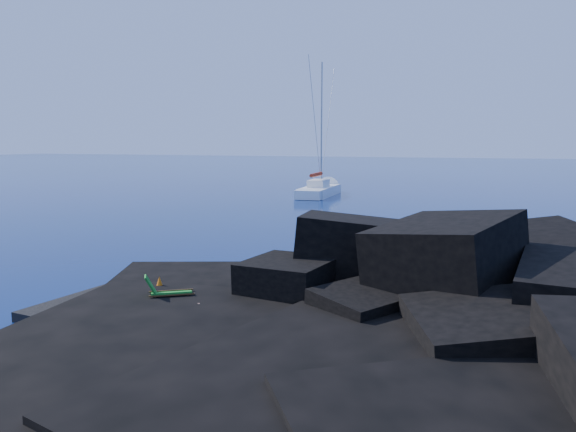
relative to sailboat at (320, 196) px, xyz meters
name	(u,v)px	position (x,y,z in m)	size (l,w,h in m)	color
ground	(58,306)	(4.27, -44.02, 0.00)	(400.00, 400.00, 0.00)	#04183F
headland	(428,323)	(17.27, -41.02, 0.00)	(24.00, 24.00, 3.60)	black
beach	(169,316)	(8.77, -43.52, 0.00)	(8.50, 6.00, 0.70)	black
surf_foam	(240,286)	(9.27, -39.02, 0.00)	(10.00, 8.00, 0.06)	white
sailboat	(320,196)	(0.00, 0.00, 0.00)	(2.96, 14.11, 14.79)	white
deck_chair	(171,287)	(8.60, -43.10, 0.91)	(1.62, 0.71, 1.11)	#1A7821
towel	(185,311)	(9.66, -43.92, 0.38)	(2.04, 0.97, 0.05)	white
sunbather	(185,307)	(9.66, -43.92, 0.53)	(1.83, 0.45, 0.24)	#AF735C
marker_cone	(160,284)	(7.44, -42.13, 0.66)	(0.41, 0.41, 0.62)	orange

